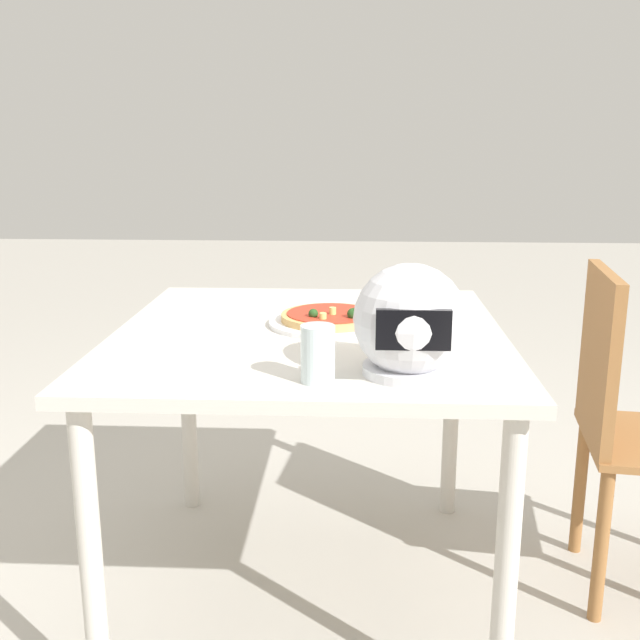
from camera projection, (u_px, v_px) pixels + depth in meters
ground_plane at (310, 588)px, 2.10m from camera, size 14.00×14.00×0.00m
dining_table at (309, 362)px, 1.94m from camera, size 0.99×1.05×0.75m
pizza_plate at (330, 323)px, 1.97m from camera, size 0.33×0.33×0.01m
pizza at (332, 316)px, 1.96m from camera, size 0.26×0.26×0.05m
motorcycle_helmet at (410, 323)px, 1.54m from camera, size 0.24×0.24×0.24m
drinking_glass at (318, 354)px, 1.50m from camera, size 0.07×0.07×0.12m
chair_side at (631, 417)px, 1.99m from camera, size 0.45×0.45×0.90m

